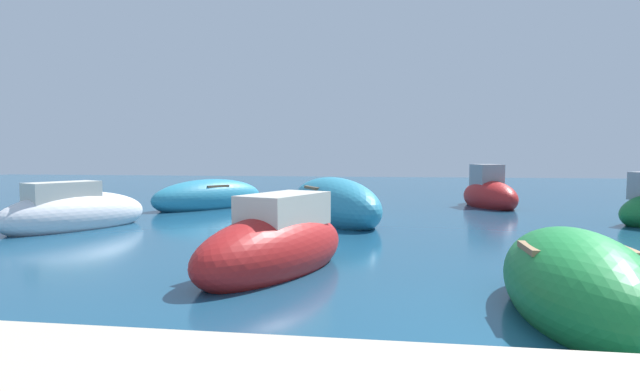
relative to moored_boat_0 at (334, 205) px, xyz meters
name	(u,v)px	position (x,y,z in m)	size (l,w,h in m)	color
ground	(631,335)	(4.73, -9.85, -0.48)	(80.00, 80.00, 0.00)	navy
moored_boat_0	(334,205)	(0.00, 0.00, 0.00)	(4.35, 5.62, 1.75)	teal
moored_boat_1	(575,285)	(4.30, -9.18, -0.08)	(1.70, 3.92, 1.46)	#197233
moored_boat_2	(74,213)	(-6.94, -2.76, -0.06)	(3.28, 4.49, 1.62)	white
moored_boat_4	(209,198)	(-5.20, 3.16, -0.09)	(4.03, 4.94, 1.42)	teal
moored_boat_6	(275,247)	(-0.15, -7.20, -0.03)	(2.85, 4.32, 1.68)	#B21E1E
moored_boat_9	(489,195)	(5.48, 5.22, -0.02)	(2.46, 3.82, 1.95)	#B21E1E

